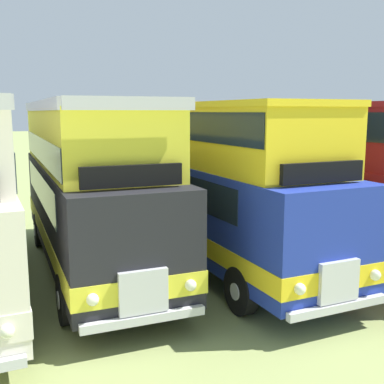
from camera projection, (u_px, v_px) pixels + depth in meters
The scene contains 4 objects.
ground_plane at pixel (95, 271), 12.83m from camera, with size 200.00×200.00×0.00m, color #8C9956.
bus_third_in_row at pixel (90, 184), 12.74m from camera, with size 2.71×9.79×4.52m.
bus_fourth_in_row at pixel (212, 175), 13.50m from camera, with size 2.77×10.53×4.49m.
bus_fifth_in_row at pixel (305, 169), 15.00m from camera, with size 2.97×11.20×4.49m.
Camera 1 is at (-2.43, -12.34, 4.25)m, focal length 44.57 mm.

